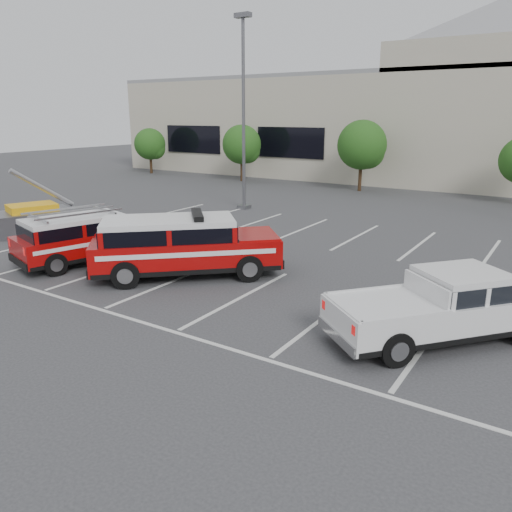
{
  "coord_description": "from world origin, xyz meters",
  "views": [
    {
      "loc": [
        7.84,
        -11.3,
        5.21
      ],
      "look_at": [
        -0.06,
        0.95,
        1.05
      ],
      "focal_mm": 35.0,
      "sensor_mm": 36.0,
      "label": 1
    }
  ],
  "objects_px": {
    "utility_rig": "(31,220)",
    "white_pickup": "(444,313)",
    "fire_chief_suv": "(183,250)",
    "tree_left": "(243,146)",
    "light_pole_left": "(244,114)",
    "tree_far_left": "(151,145)",
    "ladder_suv": "(86,241)",
    "convention_building": "(473,120)",
    "tree_mid_left": "(363,147)"
  },
  "relations": [
    {
      "from": "tree_far_left",
      "to": "fire_chief_suv",
      "type": "xyz_separation_m",
      "value": [
        22.09,
        -21.28,
        -1.63
      ]
    },
    {
      "from": "convention_building",
      "to": "tree_mid_left",
      "type": "height_order",
      "value": "convention_building"
    },
    {
      "from": "tree_far_left",
      "to": "fire_chief_suv",
      "type": "bearing_deg",
      "value": -43.92
    },
    {
      "from": "light_pole_left",
      "to": "tree_far_left",
      "type": "bearing_deg",
      "value": 149.29
    },
    {
      "from": "light_pole_left",
      "to": "ladder_suv",
      "type": "relative_size",
      "value": 1.94
    },
    {
      "from": "convention_building",
      "to": "light_pole_left",
      "type": "xyz_separation_m",
      "value": [
        -8.18,
        -19.86,
        0.47
      ]
    },
    {
      "from": "light_pole_left",
      "to": "ladder_suv",
      "type": "bearing_deg",
      "value": -84.42
    },
    {
      "from": "tree_left",
      "to": "utility_rig",
      "type": "height_order",
      "value": "tree_left"
    },
    {
      "from": "ladder_suv",
      "to": "fire_chief_suv",
      "type": "bearing_deg",
      "value": 25.58
    },
    {
      "from": "convention_building",
      "to": "utility_rig",
      "type": "xyz_separation_m",
      "value": [
        -12.97,
        -30.03,
        -4.13
      ]
    },
    {
      "from": "tree_far_left",
      "to": "ladder_suv",
      "type": "distance_m",
      "value": 28.51
    },
    {
      "from": "ladder_suv",
      "to": "white_pickup",
      "type": "bearing_deg",
      "value": 17.07
    },
    {
      "from": "light_pole_left",
      "to": "fire_chief_suv",
      "type": "distance_m",
      "value": 13.1
    },
    {
      "from": "convention_building",
      "to": "fire_chief_suv",
      "type": "distance_m",
      "value": 31.48
    },
    {
      "from": "fire_chief_suv",
      "to": "ladder_suv",
      "type": "distance_m",
      "value": 4.08
    },
    {
      "from": "fire_chief_suv",
      "to": "utility_rig",
      "type": "xyz_separation_m",
      "value": [
        -9.97,
        1.06,
        -0.28
      ]
    },
    {
      "from": "fire_chief_suv",
      "to": "utility_rig",
      "type": "relative_size",
      "value": 1.55
    },
    {
      "from": "ladder_suv",
      "to": "utility_rig",
      "type": "height_order",
      "value": "utility_rig"
    },
    {
      "from": "light_pole_left",
      "to": "fire_chief_suv",
      "type": "bearing_deg",
      "value": -65.22
    },
    {
      "from": "convention_building",
      "to": "light_pole_left",
      "type": "bearing_deg",
      "value": -112.39
    },
    {
      "from": "tree_far_left",
      "to": "light_pole_left",
      "type": "xyz_separation_m",
      "value": [
        16.91,
        -10.05,
        2.68
      ]
    },
    {
      "from": "utility_rig",
      "to": "white_pickup",
      "type": "bearing_deg",
      "value": 15.62
    },
    {
      "from": "tree_left",
      "to": "fire_chief_suv",
      "type": "height_order",
      "value": "tree_left"
    },
    {
      "from": "fire_chief_suv",
      "to": "ladder_suv",
      "type": "height_order",
      "value": "fire_chief_suv"
    },
    {
      "from": "tree_left",
      "to": "light_pole_left",
      "type": "relative_size",
      "value": 0.43
    },
    {
      "from": "light_pole_left",
      "to": "tree_mid_left",
      "type": "bearing_deg",
      "value": 72.9
    },
    {
      "from": "light_pole_left",
      "to": "white_pickup",
      "type": "relative_size",
      "value": 1.91
    },
    {
      "from": "convention_building",
      "to": "tree_far_left",
      "type": "xyz_separation_m",
      "value": [
        -25.09,
        -9.82,
        -2.22
      ]
    },
    {
      "from": "tree_mid_left",
      "to": "utility_rig",
      "type": "bearing_deg",
      "value": -111.29
    },
    {
      "from": "convention_building",
      "to": "tree_left",
      "type": "distance_m",
      "value": 18.11
    },
    {
      "from": "light_pole_left",
      "to": "ladder_suv",
      "type": "distance_m",
      "value": 12.78
    },
    {
      "from": "fire_chief_suv",
      "to": "tree_far_left",
      "type": "bearing_deg",
      "value": -176.87
    },
    {
      "from": "tree_mid_left",
      "to": "white_pickup",
      "type": "height_order",
      "value": "tree_mid_left"
    },
    {
      "from": "fire_chief_suv",
      "to": "tree_left",
      "type": "bearing_deg",
      "value": 166.66
    },
    {
      "from": "tree_left",
      "to": "ladder_suv",
      "type": "xyz_separation_m",
      "value": [
        8.07,
        -21.98,
        -1.99
      ]
    },
    {
      "from": "tree_far_left",
      "to": "light_pole_left",
      "type": "bearing_deg",
      "value": -30.71
    },
    {
      "from": "light_pole_left",
      "to": "utility_rig",
      "type": "relative_size",
      "value": 2.68
    },
    {
      "from": "white_pickup",
      "to": "tree_far_left",
      "type": "bearing_deg",
      "value": -174.89
    },
    {
      "from": "tree_far_left",
      "to": "tree_mid_left",
      "type": "relative_size",
      "value": 0.82
    },
    {
      "from": "tree_far_left",
      "to": "utility_rig",
      "type": "relative_size",
      "value": 1.04
    },
    {
      "from": "convention_building",
      "to": "tree_far_left",
      "type": "relative_size",
      "value": 15.04
    },
    {
      "from": "tree_left",
      "to": "light_pole_left",
      "type": "distance_m",
      "value": 12.43
    },
    {
      "from": "tree_far_left",
      "to": "tree_left",
      "type": "relative_size",
      "value": 0.9
    },
    {
      "from": "convention_building",
      "to": "utility_rig",
      "type": "height_order",
      "value": "convention_building"
    },
    {
      "from": "light_pole_left",
      "to": "fire_chief_suv",
      "type": "height_order",
      "value": "light_pole_left"
    },
    {
      "from": "ladder_suv",
      "to": "utility_rig",
      "type": "distance_m",
      "value": 6.21
    },
    {
      "from": "tree_far_left",
      "to": "ladder_suv",
      "type": "bearing_deg",
      "value": -50.57
    },
    {
      "from": "ladder_suv",
      "to": "utility_rig",
      "type": "xyz_separation_m",
      "value": [
        -5.95,
        1.76,
        -0.19
      ]
    },
    {
      "from": "tree_far_left",
      "to": "light_pole_left",
      "type": "distance_m",
      "value": 19.85
    },
    {
      "from": "tree_mid_left",
      "to": "fire_chief_suv",
      "type": "height_order",
      "value": "tree_mid_left"
    }
  ]
}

